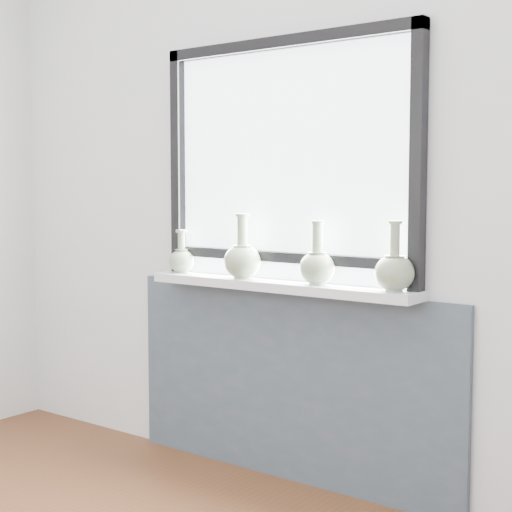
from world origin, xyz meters
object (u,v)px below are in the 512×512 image
Objects in this scene: vase_a at (182,259)px; vase_d at (395,270)px; windowsill at (278,286)px; vase_b at (242,259)px; vase_c at (317,265)px.

vase_d reaches higher than vase_a.
vase_d is at bearing -0.62° from windowsill.
vase_b is 0.74m from vase_d.
vase_a is 0.38m from vase_b.
vase_b is 0.38m from vase_c.
vase_d is at bearing -0.03° from vase_a.
vase_a is at bearing 179.97° from vase_d.
windowsill is at bearing 0.55° from vase_a.
windowsill is at bearing 178.85° from vase_c.
vase_d is at bearing -0.32° from vase_c.
vase_a is 0.71× the size of vase_b.
vase_b is at bearing -173.57° from windowsill.
vase_a is 1.12m from vase_d.
vase_b is (0.38, -0.02, 0.02)m from vase_a.
vase_c is 0.36m from vase_d.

